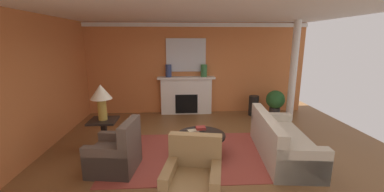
{
  "coord_description": "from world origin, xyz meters",
  "views": [
    {
      "loc": [
        -0.44,
        -4.66,
        2.33
      ],
      "look_at": [
        -0.12,
        1.06,
        1.0
      ],
      "focal_mm": 22.68,
      "sensor_mm": 36.0,
      "label": 1
    }
  ],
  "objects": [
    {
      "name": "crown_moulding",
      "position": [
        0.0,
        3.02,
        2.78
      ],
      "size": [
        7.21,
        0.08,
        0.12
      ],
      "primitive_type": "cube",
      "color": "white"
    },
    {
      "name": "side_table",
      "position": [
        -2.03,
        0.26,
        0.4
      ],
      "size": [
        0.56,
        0.56,
        0.7
      ],
      "color": "black",
      "rests_on": "ground_plane"
    },
    {
      "name": "vase_mantel_left",
      "position": [
        -0.75,
        2.84,
        1.4
      ],
      "size": [
        0.18,
        0.18,
        0.39
      ],
      "primitive_type": "cylinder",
      "color": "navy",
      "rests_on": "fireplace"
    },
    {
      "name": "sofa",
      "position": [
        1.61,
        -0.19,
        0.3
      ],
      "size": [
        1.12,
        2.18,
        0.85
      ],
      "color": "beige",
      "rests_on": "ground_plane"
    },
    {
      "name": "armchair_near_window",
      "position": [
        -1.59,
        -0.56,
        0.31
      ],
      "size": [
        0.9,
        0.9,
        0.95
      ],
      "color": "brown",
      "rests_on": "ground_plane"
    },
    {
      "name": "vase_tall_corner",
      "position": [
        1.91,
        2.59,
        0.31
      ],
      "size": [
        0.31,
        0.31,
        0.62
      ],
      "primitive_type": "cylinder",
      "color": "black",
      "rests_on": "ground_plane"
    },
    {
      "name": "coffee_table",
      "position": [
        -0.0,
        -0.05,
        0.34
      ],
      "size": [
        1.0,
        1.0,
        0.45
      ],
      "color": "black",
      "rests_on": "ground_plane"
    },
    {
      "name": "book_red_cover",
      "position": [
        -0.14,
        -0.1,
        0.47
      ],
      "size": [
        0.25,
        0.16,
        0.04
      ],
      "primitive_type": "cube",
      "rotation": [
        0.0,
        0.0,
        0.0
      ],
      "color": "maroon",
      "rests_on": "coffee_table"
    },
    {
      "name": "column_white",
      "position": [
        2.82,
        2.03,
        1.43
      ],
      "size": [
        0.2,
        0.2,
        2.86
      ],
      "primitive_type": "cylinder",
      "color": "white",
      "rests_on": "ground_plane"
    },
    {
      "name": "armchair_facing_fireplace",
      "position": [
        -0.25,
        -1.53,
        0.31
      ],
      "size": [
        0.94,
        0.94,
        0.95
      ],
      "color": "#9E7A4C",
      "rests_on": "ground_plane"
    },
    {
      "name": "book_small_novel",
      "position": [
        0.0,
        0.02,
        0.56
      ],
      "size": [
        0.21,
        0.18,
        0.05
      ],
      "primitive_type": "cube",
      "rotation": [
        0.0,
        0.0,
        0.11
      ],
      "color": "maroon",
      "rests_on": "coffee_table"
    },
    {
      "name": "wall_window",
      "position": [
        -3.36,
        0.3,
        1.43
      ],
      "size": [
        0.12,
        6.68,
        2.86
      ],
      "primitive_type": "cube",
      "color": "#CC723D",
      "rests_on": "ground_plane"
    },
    {
      "name": "vase_mantel_right",
      "position": [
        0.35,
        2.84,
        1.39
      ],
      "size": [
        0.2,
        0.2,
        0.38
      ],
      "primitive_type": "cylinder",
      "color": "#33703D",
      "rests_on": "fireplace"
    },
    {
      "name": "wall_fireplace",
      "position": [
        0.0,
        3.1,
        1.43
      ],
      "size": [
        7.21,
        0.12,
        2.86
      ],
      "primitive_type": "cube",
      "color": "#CC723D",
      "rests_on": "ground_plane"
    },
    {
      "name": "table_lamp",
      "position": [
        -2.03,
        0.26,
        1.22
      ],
      "size": [
        0.44,
        0.44,
        0.75
      ],
      "color": "#B28E38",
      "rests_on": "side_table"
    },
    {
      "name": "potted_plant",
      "position": [
        2.51,
        2.38,
        0.49
      ],
      "size": [
        0.56,
        0.56,
        0.83
      ],
      "color": "#333333",
      "rests_on": "ground_plane"
    },
    {
      "name": "area_rug",
      "position": [
        -0.0,
        -0.05,
        0.01
      ],
      "size": [
        3.75,
        2.24,
        0.01
      ],
      "primitive_type": "cube",
      "color": "#993D33",
      "rests_on": "ground_plane"
    },
    {
      "name": "ground_plane",
      "position": [
        0.0,
        0.0,
        0.0
      ],
      "size": [
        8.59,
        8.59,
        0.0
      ],
      "primitive_type": "plane",
      "color": "brown"
    },
    {
      "name": "mantel_mirror",
      "position": [
        -0.2,
        3.01,
        1.87
      ],
      "size": [
        1.24,
        0.04,
        1.03
      ],
      "primitive_type": "cube",
      "color": "silver"
    },
    {
      "name": "book_art_folio",
      "position": [
        -0.16,
        -0.02,
        0.51
      ],
      "size": [
        0.25,
        0.2,
        0.05
      ],
      "primitive_type": "cube",
      "rotation": [
        0.0,
        0.0,
        0.32
      ],
      "color": "tan",
      "rests_on": "coffee_table"
    },
    {
      "name": "ceiling_panel",
      "position": [
        0.0,
        0.3,
        2.89
      ],
      "size": [
        7.21,
        6.68,
        0.06
      ],
      "primitive_type": "cube",
      "color": "white"
    },
    {
      "name": "fireplace",
      "position": [
        -0.2,
        2.89,
        0.57
      ],
      "size": [
        1.8,
        0.35,
        1.2
      ],
      "color": "white",
      "rests_on": "ground_plane"
    }
  ]
}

